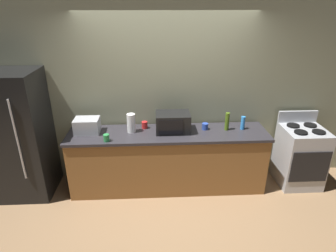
% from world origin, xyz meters
% --- Properties ---
extents(ground_plane, '(8.00, 8.00, 0.00)m').
position_xyz_m(ground_plane, '(0.00, 0.00, 0.00)').
color(ground_plane, '#93704C').
extents(back_wall, '(6.40, 0.10, 2.70)m').
position_xyz_m(back_wall, '(0.00, 0.81, 1.35)').
color(back_wall, gray).
rests_on(back_wall, ground_plane).
extents(counter_run, '(2.84, 0.64, 0.90)m').
position_xyz_m(counter_run, '(0.00, 0.40, 0.45)').
color(counter_run, brown).
rests_on(counter_run, ground_plane).
extents(refrigerator, '(0.72, 0.73, 1.80)m').
position_xyz_m(refrigerator, '(-2.05, 0.40, 0.90)').
color(refrigerator, black).
rests_on(refrigerator, ground_plane).
extents(stove_range, '(0.60, 0.61, 1.08)m').
position_xyz_m(stove_range, '(2.00, 0.40, 0.46)').
color(stove_range, '#B7BABF').
rests_on(stove_range, ground_plane).
extents(microwave, '(0.48, 0.35, 0.27)m').
position_xyz_m(microwave, '(0.07, 0.45, 1.04)').
color(microwave, black).
rests_on(microwave, counter_run).
extents(toaster_oven, '(0.34, 0.26, 0.21)m').
position_xyz_m(toaster_oven, '(-1.13, 0.46, 1.01)').
color(toaster_oven, '#B7BABF').
rests_on(toaster_oven, counter_run).
extents(paper_towel_roll, '(0.12, 0.12, 0.27)m').
position_xyz_m(paper_towel_roll, '(-0.52, 0.45, 1.04)').
color(paper_towel_roll, white).
rests_on(paper_towel_roll, counter_run).
extents(bottle_olive_oil, '(0.06, 0.06, 0.26)m').
position_xyz_m(bottle_olive_oil, '(0.85, 0.45, 1.03)').
color(bottle_olive_oil, '#4C6B19').
rests_on(bottle_olive_oil, counter_run).
extents(bottle_spray_cleaner, '(0.06, 0.06, 0.20)m').
position_xyz_m(bottle_spray_cleaner, '(1.08, 0.46, 1.00)').
color(bottle_spray_cleaner, '#338CE5').
rests_on(bottle_spray_cleaner, counter_run).
extents(mug_blue, '(0.09, 0.09, 0.09)m').
position_xyz_m(mug_blue, '(0.54, 0.48, 0.95)').
color(mug_blue, '#2D4CB2').
rests_on(mug_blue, counter_run).
extents(mug_red, '(0.08, 0.08, 0.10)m').
position_xyz_m(mug_red, '(-0.33, 0.57, 0.95)').
color(mug_red, red).
rests_on(mug_red, counter_run).
extents(mug_green, '(0.08, 0.08, 0.10)m').
position_xyz_m(mug_green, '(-0.83, 0.17, 0.95)').
color(mug_green, '#2D8C47').
rests_on(mug_green, counter_run).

